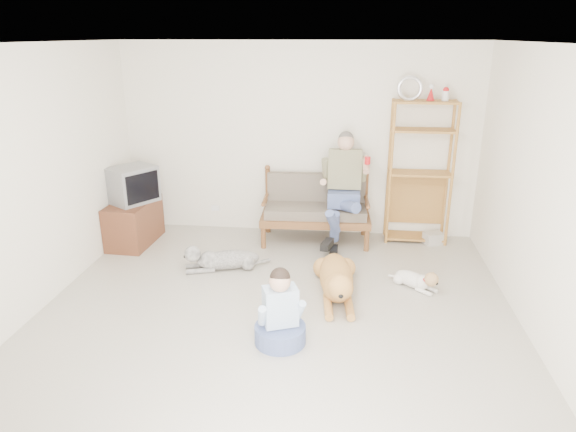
# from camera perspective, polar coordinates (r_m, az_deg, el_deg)

# --- Properties ---
(floor) EXTENTS (5.50, 5.50, 0.00)m
(floor) POSITION_cam_1_polar(r_m,az_deg,el_deg) (5.24, -1.83, -12.37)
(floor) COLOR #BAB5A4
(floor) RESTS_ON ground
(ceiling) EXTENTS (5.50, 5.50, 0.00)m
(ceiling) POSITION_cam_1_polar(r_m,az_deg,el_deg) (4.45, -2.22, 18.61)
(ceiling) COLOR white
(ceiling) RESTS_ON ground
(wall_back) EXTENTS (5.00, 0.00, 5.00)m
(wall_back) POSITION_cam_1_polar(r_m,az_deg,el_deg) (7.32, 1.18, 8.36)
(wall_back) COLOR white
(wall_back) RESTS_ON ground
(wall_front) EXTENTS (5.00, 0.00, 5.00)m
(wall_front) POSITION_cam_1_polar(r_m,az_deg,el_deg) (2.28, -12.81, -19.67)
(wall_front) COLOR white
(wall_front) RESTS_ON ground
(wall_left) EXTENTS (0.00, 5.50, 5.50)m
(wall_left) POSITION_cam_1_polar(r_m,az_deg,el_deg) (5.61, -28.21, 2.49)
(wall_left) COLOR white
(wall_left) RESTS_ON ground
(wall_right) EXTENTS (0.00, 5.50, 5.50)m
(wall_right) POSITION_cam_1_polar(r_m,az_deg,el_deg) (4.97, 27.80, 0.62)
(wall_right) COLOR white
(wall_right) RESTS_ON ground
(loveseat) EXTENTS (1.53, 0.76, 0.95)m
(loveseat) POSITION_cam_1_polar(r_m,az_deg,el_deg) (7.19, 3.12, 1.00)
(loveseat) COLOR brown
(loveseat) RESTS_ON ground
(man) EXTENTS (0.59, 0.85, 1.37)m
(man) POSITION_cam_1_polar(r_m,az_deg,el_deg) (6.89, 5.99, 2.08)
(man) COLOR #54659B
(man) RESTS_ON loveseat
(etagere) EXTENTS (0.87, 0.38, 2.27)m
(etagere) POSITION_cam_1_polar(r_m,az_deg,el_deg) (7.24, 14.41, 4.82)
(etagere) COLOR #B68839
(etagere) RESTS_ON ground
(book_stack) EXTENTS (0.30, 0.26, 0.16)m
(book_stack) POSITION_cam_1_polar(r_m,az_deg,el_deg) (7.45, 15.84, -2.39)
(book_stack) COLOR silver
(book_stack) RESTS_ON ground
(tv_stand) EXTENTS (0.55, 0.92, 0.60)m
(tv_stand) POSITION_cam_1_polar(r_m,az_deg,el_deg) (7.44, -16.78, -0.70)
(tv_stand) COLOR brown
(tv_stand) RESTS_ON ground
(crt_tv) EXTENTS (0.71, 0.74, 0.49)m
(crt_tv) POSITION_cam_1_polar(r_m,az_deg,el_deg) (7.29, -16.88, 3.37)
(crt_tv) COLOR gray
(crt_tv) RESTS_ON tv_stand
(wall_outlet) EXTENTS (0.12, 0.02, 0.08)m
(wall_outlet) POSITION_cam_1_polar(r_m,az_deg,el_deg) (7.79, -8.08, 0.87)
(wall_outlet) COLOR white
(wall_outlet) RESTS_ON ground
(golden_retriever) EXTENTS (0.47, 1.53, 0.46)m
(golden_retriever) POSITION_cam_1_polar(r_m,az_deg,el_deg) (5.79, 5.45, -7.03)
(golden_retriever) COLOR #C48844
(golden_retriever) RESTS_ON ground
(shaggy_dog) EXTENTS (1.08, 0.50, 0.34)m
(shaggy_dog) POSITION_cam_1_polar(r_m,az_deg,el_deg) (6.45, -7.55, -4.76)
(shaggy_dog) COLOR silver
(shaggy_dog) RESTS_ON ground
(terrier) EXTENTS (0.56, 0.50, 0.26)m
(terrier) POSITION_cam_1_polar(r_m,az_deg,el_deg) (6.12, 14.23, -6.89)
(terrier) COLOR white
(terrier) RESTS_ON ground
(child) EXTENTS (0.49, 0.49, 0.77)m
(child) POSITION_cam_1_polar(r_m,az_deg,el_deg) (4.90, -0.88, -11.07)
(child) COLOR #54659B
(child) RESTS_ON ground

